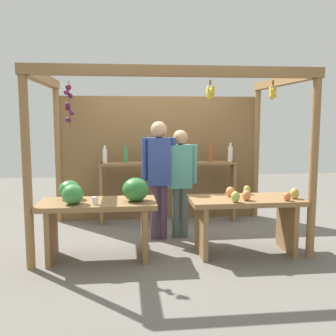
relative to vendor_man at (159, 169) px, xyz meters
The scene contains 7 objects.
ground_plane 1.02m from the vendor_man, 37.54° to the left, with size 12.00×12.00×0.00m, color slate.
market_stall 0.68m from the vendor_man, 78.96° to the left, with size 3.46×2.19×2.30m.
fruit_counter_left 1.11m from the vendor_man, 138.58° to the right, with size 1.40×0.68×1.00m.
fruit_counter_right 1.34m from the vendor_man, 33.90° to the right, with size 1.40×0.64×0.85m.
bottle_shelf_unit 0.92m from the vendor_man, 74.63° to the left, with size 2.22×0.22×1.34m.
vendor_man is the anchor object (origin of this frame).
vendor_woman 0.32m from the vendor_man, ahead, with size 0.48×0.21×1.55m.
Camera 1 is at (-0.59, -5.51, 1.72)m, focal length 42.13 mm.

